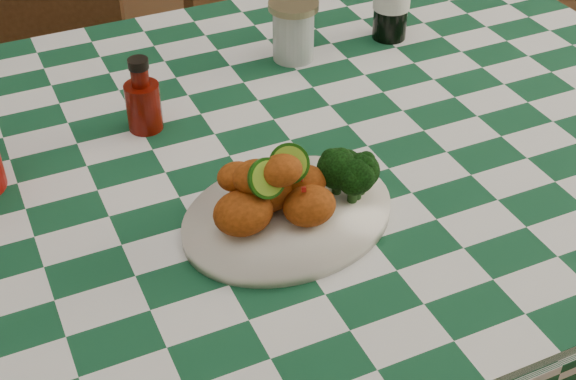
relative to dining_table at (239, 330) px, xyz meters
name	(u,v)px	position (x,y,z in m)	size (l,w,h in m)	color
dining_table	(239,330)	(0.00, 0.00, 0.00)	(1.66, 1.06, 0.79)	#13492A
plate	(288,216)	(0.02, -0.18, 0.40)	(0.30, 0.24, 0.02)	silver
fried_chicken_pile	(279,186)	(0.00, -0.18, 0.46)	(0.15, 0.11, 0.10)	#A84410
broccoli_side	(349,169)	(0.11, -0.17, 0.45)	(0.09, 0.09, 0.07)	black
ketchup_bottle	(142,94)	(-0.09, 0.13, 0.45)	(0.06, 0.06, 0.12)	#5A0C04
mason_jar	(293,31)	(0.22, 0.24, 0.45)	(0.09, 0.09, 0.11)	#B2BCBA
wooden_chair_left	(28,121)	(-0.23, 0.74, 0.08)	(0.43, 0.45, 0.95)	#472814
wooden_chair_right	(303,58)	(0.49, 0.75, 0.08)	(0.43, 0.45, 0.94)	#472814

